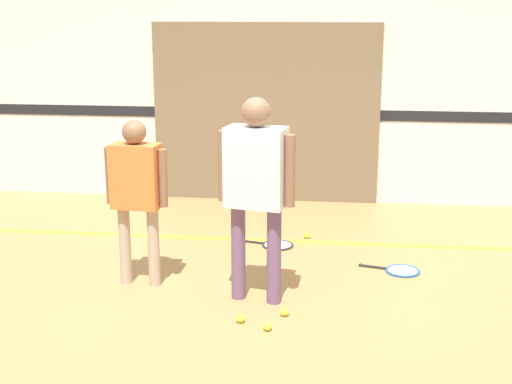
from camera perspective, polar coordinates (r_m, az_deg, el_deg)
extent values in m
plane|color=#A87F4C|center=(5.58, -0.80, -9.02)|extent=(16.00, 16.00, 0.00)
cube|color=silver|center=(8.24, 2.04, 10.27)|extent=(16.00, 0.06, 3.20)
cube|color=black|center=(8.27, 1.98, 6.27)|extent=(16.00, 0.01, 0.12)
cube|color=#756047|center=(8.26, 0.78, 6.30)|extent=(2.61, 0.05, 2.06)
cube|color=yellow|center=(7.03, 0.86, -3.86)|extent=(14.40, 0.10, 0.01)
cylinder|color=#6B4C70|center=(5.57, -1.42, -4.80)|extent=(0.11, 0.11, 0.77)
cylinder|color=#6B4C70|center=(5.49, 1.45, -5.13)|extent=(0.11, 0.11, 0.77)
cube|color=silver|center=(5.34, 0.00, 1.99)|extent=(0.49, 0.33, 0.61)
sphere|color=brown|center=(5.26, 0.00, 6.41)|extent=(0.22, 0.22, 0.22)
cylinder|color=brown|center=(5.42, -2.64, 2.10)|extent=(0.08, 0.08, 0.54)
cylinder|color=brown|center=(5.26, 2.72, 1.70)|extent=(0.08, 0.08, 0.54)
cylinder|color=tan|center=(5.99, -10.44, -4.19)|extent=(0.10, 0.10, 0.66)
cylinder|color=tan|center=(5.90, -8.19, -4.38)|extent=(0.10, 0.10, 0.66)
cube|color=orange|center=(5.78, -9.57, 1.27)|extent=(0.40, 0.25, 0.52)
sphere|color=brown|center=(5.70, -9.72, 4.76)|extent=(0.19, 0.19, 0.19)
cylinder|color=brown|center=(5.86, -11.63, 1.30)|extent=(0.07, 0.07, 0.47)
cylinder|color=brown|center=(5.70, -7.44, 1.09)|extent=(0.07, 0.07, 0.47)
torus|color=#28282D|center=(6.87, 1.75, -4.26)|extent=(0.37, 0.37, 0.02)
cylinder|color=silver|center=(6.87, 1.75, -4.26)|extent=(0.26, 0.26, 0.01)
cylinder|color=black|center=(6.94, -0.06, -4.04)|extent=(0.18, 0.07, 0.02)
sphere|color=black|center=(6.97, -0.76, -3.95)|extent=(0.03, 0.03, 0.03)
torus|color=blue|center=(6.35, 11.66, -6.19)|extent=(0.36, 0.36, 0.02)
cylinder|color=silver|center=(6.35, 11.66, -6.19)|extent=(0.26, 0.26, 0.01)
cylinder|color=black|center=(6.40, 9.38, -5.93)|extent=(0.23, 0.08, 0.02)
sphere|color=black|center=(6.42, 8.34, -5.81)|extent=(0.03, 0.03, 0.03)
sphere|color=#CCE038|center=(5.28, -1.25, -10.07)|extent=(0.07, 0.07, 0.07)
sphere|color=#CCE038|center=(7.09, 4.12, -3.47)|extent=(0.07, 0.07, 0.07)
sphere|color=#CCE038|center=(5.39, 2.29, -9.56)|extent=(0.07, 0.07, 0.07)
sphere|color=#CCE038|center=(5.16, 0.91, -10.69)|extent=(0.07, 0.07, 0.07)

